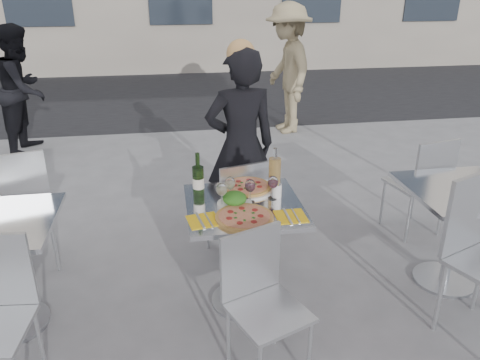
{
  "coord_description": "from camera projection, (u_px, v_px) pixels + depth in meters",
  "views": [
    {
      "loc": [
        -0.44,
        -2.6,
        2.06
      ],
      "look_at": [
        0.0,
        0.15,
        0.85
      ],
      "focal_mm": 35.0,
      "sensor_mm": 36.0,
      "label": 1
    }
  ],
  "objects": [
    {
      "name": "main_table",
      "position": [
        244.0,
        233.0,
        3.02
      ],
      "size": [
        0.72,
        0.72,
        0.75
      ],
      "color": "#B7BABF",
      "rests_on": "ground"
    },
    {
      "name": "wine_bottle",
      "position": [
        198.0,
        180.0,
        3.01
      ],
      "size": [
        0.07,
        0.08,
        0.29
      ],
      "color": "#27491B",
      "rests_on": "main_table"
    },
    {
      "name": "sugar_shaker",
      "position": [
        277.0,
        190.0,
        3.01
      ],
      "size": [
        0.06,
        0.06,
        0.11
      ],
      "color": "white",
      "rests_on": "main_table"
    },
    {
      "name": "wineglass_white_b",
      "position": [
        230.0,
        184.0,
        2.96
      ],
      "size": [
        0.07,
        0.07,
        0.16
      ],
      "color": "white",
      "rests_on": "main_table"
    },
    {
      "name": "wineglass_red_a",
      "position": [
        250.0,
        187.0,
        2.92
      ],
      "size": [
        0.07,
        0.07,
        0.16
      ],
      "color": "white",
      "rests_on": "main_table"
    },
    {
      "name": "pedestrian_b",
      "position": [
        287.0,
        69.0,
        6.51
      ],
      "size": [
        0.75,
        1.2,
        1.78
      ],
      "primitive_type": "imported",
      "rotation": [
        0.0,
        0.0,
        4.79
      ],
      "color": "#988762",
      "rests_on": "ground"
    },
    {
      "name": "ground",
      "position": [
        243.0,
        301.0,
        3.24
      ],
      "size": [
        80.0,
        80.0,
        0.0
      ],
      "primitive_type": "plane",
      "color": "slate"
    },
    {
      "name": "napkin_left",
      "position": [
        203.0,
        220.0,
        2.74
      ],
      "size": [
        0.21,
        0.21,
        0.01
      ],
      "rotation": [
        0.0,
        0.0,
        0.17
      ],
      "color": "yellow",
      "rests_on": "main_table"
    },
    {
      "name": "pizza_far",
      "position": [
        247.0,
        187.0,
        3.13
      ],
      "size": [
        0.35,
        0.35,
        0.03
      ],
      "color": "white",
      "rests_on": "main_table"
    },
    {
      "name": "side_chair_lfar",
      "position": [
        17.0,
        202.0,
        3.34
      ],
      "size": [
        0.56,
        0.57,
        0.98
      ],
      "rotation": [
        0.0,
        0.0,
        3.43
      ],
      "color": "silver",
      "rests_on": "ground"
    },
    {
      "name": "pizza_near",
      "position": [
        244.0,
        217.0,
        2.76
      ],
      "size": [
        0.35,
        0.35,
        0.02
      ],
      "color": "tan",
      "rests_on": "main_table"
    },
    {
      "name": "salad_plate",
      "position": [
        235.0,
        200.0,
        2.92
      ],
      "size": [
        0.22,
        0.22,
        0.09
      ],
      "color": "white",
      "rests_on": "main_table"
    },
    {
      "name": "side_chair_rfar",
      "position": [
        424.0,
        179.0,
        3.88
      ],
      "size": [
        0.48,
        0.49,
        0.88
      ],
      "rotation": [
        0.0,
        0.0,
        3.35
      ],
      "color": "silver",
      "rests_on": "ground"
    },
    {
      "name": "wineglass_white_a",
      "position": [
        222.0,
        190.0,
        2.87
      ],
      "size": [
        0.07,
        0.07,
        0.16
      ],
      "color": "white",
      "rests_on": "main_table"
    },
    {
      "name": "napkin_right",
      "position": [
        291.0,
        216.0,
        2.78
      ],
      "size": [
        0.18,
        0.2,
        0.01
      ],
      "rotation": [
        0.0,
        0.0,
        0.0
      ],
      "color": "yellow",
      "rests_on": "main_table"
    },
    {
      "name": "street_asphalt",
      "position": [
        189.0,
        92.0,
        9.13
      ],
      "size": [
        24.0,
        5.0,
        0.0
      ],
      "primitive_type": "cube",
      "color": "black",
      "rests_on": "ground"
    },
    {
      "name": "woman_diner",
      "position": [
        241.0,
        146.0,
        3.8
      ],
      "size": [
        0.61,
        0.43,
        1.59
      ],
      "primitive_type": "imported",
      "rotation": [
        0.0,
        0.0,
        3.23
      ],
      "color": "black",
      "rests_on": "ground"
    },
    {
      "name": "wineglass_red_b",
      "position": [
        273.0,
        183.0,
        2.97
      ],
      "size": [
        0.07,
        0.07,
        0.16
      ],
      "color": "white",
      "rests_on": "main_table"
    },
    {
      "name": "side_table_right",
      "position": [
        457.0,
        216.0,
        3.24
      ],
      "size": [
        0.72,
        0.72,
        0.75
      ],
      "color": "#B7BABF",
      "rests_on": "ground"
    },
    {
      "name": "carafe",
      "position": [
        275.0,
        173.0,
        3.1
      ],
      "size": [
        0.08,
        0.08,
        0.29
      ],
      "color": "tan",
      "rests_on": "main_table"
    },
    {
      "name": "chair_far",
      "position": [
        239.0,
        203.0,
        3.52
      ],
      "size": [
        0.47,
        0.48,
        0.84
      ],
      "rotation": [
        0.0,
        0.0,
        3.41
      ],
      "color": "silver",
      "rests_on": "ground"
    },
    {
      "name": "pedestrian_a",
      "position": [
        23.0,
        89.0,
        5.82
      ],
      "size": [
        0.69,
        0.83,
        1.57
      ],
      "primitive_type": "imported",
      "rotation": [
        0.0,
        0.0,
        1.44
      ],
      "color": "black",
      "rests_on": "ground"
    },
    {
      "name": "chair_near",
      "position": [
        260.0,
        292.0,
        2.54
      ],
      "size": [
        0.49,
        0.5,
        0.83
      ],
      "rotation": [
        0.0,
        0.0,
        0.38
      ],
      "color": "silver",
      "rests_on": "ground"
    }
  ]
}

